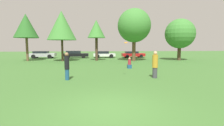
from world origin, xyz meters
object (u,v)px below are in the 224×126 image
tree_0 (26,26)px  parked_car_silver (43,54)px  bystander_sitting (129,64)px  tree_1 (62,26)px  tree_3 (134,26)px  tree_2 (96,29)px  person_thrower (67,66)px  person_catcher (155,65)px  frisbee (126,43)px  parked_car_white (104,54)px  tree_4 (180,34)px  parked_car_black (75,54)px  parked_car_red (133,54)px

tree_0 → parked_car_silver: size_ratio=1.55×
bystander_sitting → tree_1: 12.34m
tree_0 → tree_3: tree_3 is taller
tree_2 → person_thrower: bearing=-98.7°
person_catcher → tree_0: bearing=-46.7°
tree_0 → tree_2: (9.79, -0.45, -0.41)m
frisbee → tree_1: (-6.54, 13.04, 2.58)m
parked_car_silver → parked_car_white: (10.66, 0.19, -0.04)m
bystander_sitting → tree_3: size_ratio=0.14×
frisbee → tree_4: size_ratio=0.04×
bystander_sitting → tree_2: (-3.00, 8.74, 4.06)m
person_catcher → parked_car_black: bearing=-69.6°
tree_1 → parked_car_black: 7.47m
bystander_sitting → parked_car_white: size_ratio=0.27×
person_catcher → parked_car_red: person_catcher is taller
frisbee → parked_car_silver: frisbee is taller
person_catcher → parked_car_white: (-2.28, 19.61, -0.27)m
person_thrower → frisbee: 4.13m
parked_car_white → parked_car_red: bearing=-2.2°
person_catcher → tree_4: size_ratio=0.29×
parked_car_white → tree_2: bearing=-103.6°
person_thrower → parked_car_black: 19.51m
tree_2 → tree_4: size_ratio=0.96×
tree_3 → parked_car_silver: size_ratio=1.73×
tree_3 → parked_car_white: (-3.88, 6.97, -4.33)m
frisbee → parked_car_white: bearing=91.0°
bystander_sitting → parked_car_red: parked_car_red is taller
tree_3 → tree_0: bearing=174.3°
person_catcher → bystander_sitting: bearing=-82.6°
parked_car_red → tree_0: bearing=-162.6°
frisbee → parked_car_silver: 22.10m
person_thrower → parked_car_white: bearing=79.5°
tree_0 → tree_1: 5.05m
person_thrower → parked_car_white: size_ratio=0.45×
person_thrower → tree_3: tree_3 is taller
tree_3 → parked_car_silver: tree_3 is taller
person_catcher → tree_4: 15.95m
bystander_sitting → parked_car_white: (-1.61, 14.66, 0.20)m
parked_car_silver → person_catcher: bearing=-56.7°
tree_2 → parked_car_white: 7.21m
bystander_sitting → frisbee: bearing=-105.2°
person_thrower → frisbee: bearing=5.2°
tree_2 → frisbee: bearing=-82.5°
bystander_sitting → parked_car_silver: 18.98m
person_catcher → tree_1: size_ratio=0.26×
frisbee → tree_0: tree_0 is taller
frisbee → bystander_sitting: 5.15m
tree_1 → parked_car_black: tree_1 is taller
tree_1 → parked_car_black: size_ratio=1.55×
parked_car_silver → tree_0: bearing=-96.0°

